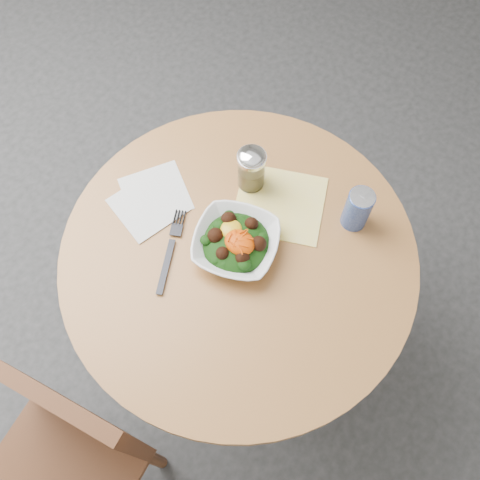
{
  "coord_description": "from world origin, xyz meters",
  "views": [
    {
      "loc": [
        0.31,
        -0.45,
        1.97
      ],
      "look_at": [
        -0.0,
        0.01,
        0.81
      ],
      "focal_mm": 40.0,
      "sensor_mm": 36.0,
      "label": 1
    }
  ],
  "objects_px": {
    "salad_bowl": "(236,242)",
    "spice_shaker": "(251,169)",
    "beverage_can": "(358,209)",
    "chair": "(67,451)"
  },
  "relations": [
    {
      "from": "salad_bowl",
      "to": "spice_shaker",
      "type": "distance_m",
      "value": 0.2
    },
    {
      "from": "salad_bowl",
      "to": "beverage_can",
      "type": "bearing_deg",
      "value": 48.7
    },
    {
      "from": "chair",
      "to": "spice_shaker",
      "type": "height_order",
      "value": "spice_shaker"
    },
    {
      "from": "chair",
      "to": "beverage_can",
      "type": "relative_size",
      "value": 6.79
    },
    {
      "from": "spice_shaker",
      "to": "beverage_can",
      "type": "height_order",
      "value": "spice_shaker"
    },
    {
      "from": "chair",
      "to": "salad_bowl",
      "type": "bearing_deg",
      "value": 80.89
    },
    {
      "from": "chair",
      "to": "salad_bowl",
      "type": "xyz_separation_m",
      "value": [
        0.1,
        0.63,
        0.3
      ]
    },
    {
      "from": "chair",
      "to": "beverage_can",
      "type": "bearing_deg",
      "value": 70.48
    },
    {
      "from": "chair",
      "to": "salad_bowl",
      "type": "distance_m",
      "value": 0.7
    },
    {
      "from": "salad_bowl",
      "to": "beverage_can",
      "type": "height_order",
      "value": "beverage_can"
    }
  ]
}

